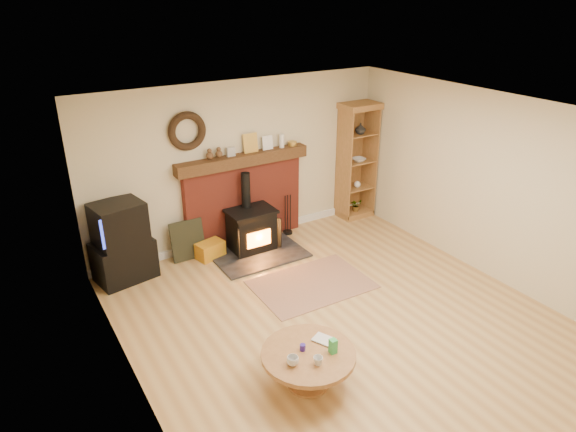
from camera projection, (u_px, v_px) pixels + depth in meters
ground at (342, 321)px, 6.44m from camera, size 5.50×5.50×0.00m
room_shell at (343, 192)px, 5.80m from camera, size 5.02×5.52×2.61m
chimney_breast at (244, 195)px, 8.19m from camera, size 2.20×0.22×1.78m
wood_stove at (252, 231)px, 8.04m from camera, size 1.40×1.00×1.25m
area_rug at (312, 284)px, 7.23m from camera, size 1.62×1.13×0.01m
tv_unit at (122, 243)px, 7.17m from camera, size 0.88×0.68×1.16m
curio_cabinet at (356, 161)px, 9.04m from camera, size 0.66×0.48×2.06m
firelog_box at (210, 250)px, 7.90m from camera, size 0.46×0.34×0.26m
leaning_painting at (188, 240)px, 7.81m from camera, size 0.52×0.14×0.62m
fire_tools at (288, 226)px, 8.67m from camera, size 0.16×0.16×0.70m
coffee_table at (308, 359)px, 5.28m from camera, size 0.98×0.98×0.58m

